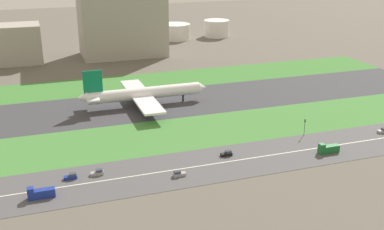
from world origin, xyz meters
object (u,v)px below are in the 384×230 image
car_6 (71,177)px  terminal_building (0,45)px  hangar_building (122,19)px  truck_0 (41,193)px  car_4 (179,174)px  car_0 (383,131)px  car_2 (98,173)px  fuel_tank_west (136,31)px  fuel_tank_east (216,28)px  car_5 (227,154)px  airliner (142,94)px  truck_1 (328,149)px  fuel_tank_centre (175,32)px  traffic_light (305,126)px

car_6 → terminal_building: 184.46m
terminal_building → hangar_building: (81.78, 0.00, 12.94)m
car_6 → truck_0: truck_0 is taller
car_4 → car_0: 94.49m
car_2 → car_0: (120.41, 0.00, 0.00)m
fuel_tank_west → fuel_tank_east: bearing=0.0°
car_5 → truck_0: 68.64m
airliner → truck_1: bearing=-55.0°
fuel_tank_east → car_0: bearing=-93.6°
airliner → car_6: bearing=-121.0°
airliner → fuel_tank_centre: bearing=67.6°
car_2 → car_0: size_ratio=1.00×
hangar_building → fuel_tank_centre: 71.70m
car_5 → fuel_tank_centre: 232.27m
car_2 → truck_0: truck_0 is taller
car_6 → terminal_building: bearing=98.6°
car_6 → car_0: (129.43, 0.00, 0.00)m
car_4 → car_6: bearing=-15.7°
car_4 → fuel_tank_centre: (71.08, 237.00, 5.39)m
truck_0 → fuel_tank_centre: size_ratio=0.34×
car_2 → car_5: bearing=0.0°
airliner → fuel_tank_centre: size_ratio=2.60×
hangar_building → car_5: bearing=-88.9°
fuel_tank_east → fuel_tank_centre: bearing=180.0°
car_4 → fuel_tank_centre: size_ratio=0.18×
truck_0 → car_0: bearing=-175.9°
car_4 → car_2: (-26.45, 10.00, 0.00)m
car_5 → truck_0: truck_0 is taller
airliner → truck_0: size_ratio=7.74×
car_2 → truck_1: size_ratio=0.52×
airliner → hangar_building: 116.41m
truck_1 → fuel_tank_west: 238.09m
car_5 → car_4: bearing=-155.7°
car_4 → fuel_tank_centre: fuel_tank_centre is taller
traffic_light → fuel_tank_centre: (10.64, 219.01, 2.02)m
terminal_building → fuel_tank_east: size_ratio=2.44×
airliner → car_6: (-40.87, -68.00, -5.31)m
car_5 → fuel_tank_west: (16.11, 227.00, 7.70)m
truck_1 → car_6: bearing=-6.0°
hangar_building → fuel_tank_centre: size_ratio=2.32×
traffic_light → car_0: bearing=-13.4°
car_5 → terminal_building: 201.31m
hangar_building → traffic_light: bearing=-76.5°
car_4 → car_2: bearing=-20.7°
traffic_light → fuel_tank_east: bearing=77.7°
fuel_tank_west → airliner: bearing=-101.7°
fuel_tank_west → fuel_tank_east: fuel_tank_west is taller
truck_1 → truck_0: size_ratio=1.00×
car_4 → fuel_tank_west: size_ratio=0.18×
terminal_building → car_6: bearing=-81.4°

